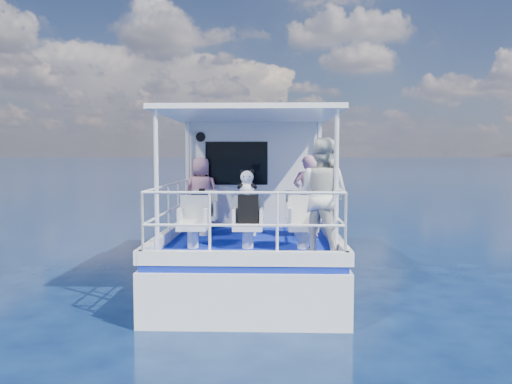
# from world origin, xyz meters

# --- Properties ---
(ground) EXTENTS (2000.00, 2000.00, 0.00)m
(ground) POSITION_xyz_m (0.00, 0.00, 0.00)
(ground) COLOR #07163A
(ground) RESTS_ON ground
(hull) EXTENTS (3.00, 7.00, 1.60)m
(hull) POSITION_xyz_m (0.00, 1.00, 0.00)
(hull) COLOR white
(hull) RESTS_ON ground
(deck) EXTENTS (2.90, 6.90, 0.10)m
(deck) POSITION_xyz_m (0.00, 1.00, 0.85)
(deck) COLOR navy
(deck) RESTS_ON hull
(cabin) EXTENTS (2.85, 2.00, 2.20)m
(cabin) POSITION_xyz_m (0.00, 2.30, 2.00)
(cabin) COLOR white
(cabin) RESTS_ON deck
(canopy) EXTENTS (3.00, 3.20, 0.08)m
(canopy) POSITION_xyz_m (0.00, -0.20, 3.14)
(canopy) COLOR white
(canopy) RESTS_ON cabin
(canopy_posts) EXTENTS (2.77, 2.97, 2.20)m
(canopy_posts) POSITION_xyz_m (0.00, -0.25, 2.00)
(canopy_posts) COLOR white
(canopy_posts) RESTS_ON deck
(railings) EXTENTS (2.84, 3.59, 1.00)m
(railings) POSITION_xyz_m (0.00, -0.58, 1.40)
(railings) COLOR white
(railings) RESTS_ON deck
(seat_port_fwd) EXTENTS (0.48, 0.46, 0.38)m
(seat_port_fwd) POSITION_xyz_m (-0.90, 0.20, 1.09)
(seat_port_fwd) COLOR silver
(seat_port_fwd) RESTS_ON deck
(seat_center_fwd) EXTENTS (0.48, 0.46, 0.38)m
(seat_center_fwd) POSITION_xyz_m (0.00, 0.20, 1.09)
(seat_center_fwd) COLOR silver
(seat_center_fwd) RESTS_ON deck
(seat_stbd_fwd) EXTENTS (0.48, 0.46, 0.38)m
(seat_stbd_fwd) POSITION_xyz_m (0.90, 0.20, 1.09)
(seat_stbd_fwd) COLOR silver
(seat_stbd_fwd) RESTS_ON deck
(seat_port_aft) EXTENTS (0.48, 0.46, 0.38)m
(seat_port_aft) POSITION_xyz_m (-0.90, -1.10, 1.09)
(seat_port_aft) COLOR silver
(seat_port_aft) RESTS_ON deck
(seat_center_aft) EXTENTS (0.48, 0.46, 0.38)m
(seat_center_aft) POSITION_xyz_m (0.00, -1.10, 1.09)
(seat_center_aft) COLOR silver
(seat_center_aft) RESTS_ON deck
(seat_stbd_aft) EXTENTS (0.48, 0.46, 0.38)m
(seat_stbd_aft) POSITION_xyz_m (0.90, -1.10, 1.09)
(seat_stbd_aft) COLOR silver
(seat_stbd_aft) RESTS_ON deck
(passenger_port_fwd) EXTENTS (0.58, 0.43, 1.48)m
(passenger_port_fwd) POSITION_xyz_m (-1.07, 1.06, 1.64)
(passenger_port_fwd) COLOR #BF7B8B
(passenger_port_fwd) RESTS_ON deck
(passenger_stbd_fwd) EXTENTS (0.61, 0.45, 1.52)m
(passenger_stbd_fwd) POSITION_xyz_m (1.06, 0.09, 1.66)
(passenger_stbd_fwd) COLOR #CA82A0
(passenger_stbd_fwd) RESTS_ON deck
(passenger_stbd_aft) EXTENTS (1.09, 1.03, 1.78)m
(passenger_stbd_aft) POSITION_xyz_m (1.17, -1.45, 1.79)
(passenger_stbd_aft) COLOR silver
(passenger_stbd_aft) RESTS_ON deck
(backpack_port) EXTENTS (0.34, 0.19, 0.45)m
(backpack_port) POSITION_xyz_m (-0.94, 0.13, 1.50)
(backpack_port) COLOR black
(backpack_port) RESTS_ON seat_port_fwd
(backpack_center) EXTENTS (0.33, 0.18, 0.49)m
(backpack_center) POSITION_xyz_m (0.01, -1.11, 1.53)
(backpack_center) COLOR black
(backpack_center) RESTS_ON seat_center_aft
(compact_camera) EXTENTS (0.11, 0.07, 0.07)m
(compact_camera) POSITION_xyz_m (-0.92, 0.14, 1.76)
(compact_camera) COLOR black
(compact_camera) RESTS_ON backpack_port
(panda) EXTENTS (0.27, 0.22, 0.41)m
(panda) POSITION_xyz_m (-0.01, -1.13, 1.98)
(panda) COLOR silver
(panda) RESTS_ON backpack_center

